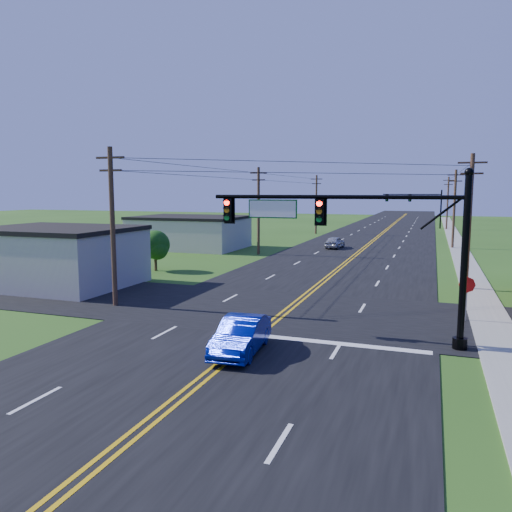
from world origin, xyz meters
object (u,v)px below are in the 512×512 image
at_px(signal_mast_far, 415,203).
at_px(blue_car, 241,336).
at_px(signal_mast_main, 355,233).
at_px(stop_sign, 467,289).

distance_m(signal_mast_far, blue_car, 75.70).
relative_size(signal_mast_main, signal_mast_far, 1.03).
xyz_separation_m(blue_car, stop_sign, (8.89, 8.47, 0.94)).
distance_m(signal_mast_far, stop_sign, 67.27).
xyz_separation_m(signal_mast_main, signal_mast_far, (0.10, 72.00, -0.20)).
height_order(blue_car, stop_sign, stop_sign).
height_order(signal_mast_far, blue_car, signal_mast_far).
bearing_deg(blue_car, signal_mast_far, 82.14).
height_order(signal_mast_main, blue_car, signal_mast_main).
relative_size(signal_mast_main, blue_car, 2.59).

